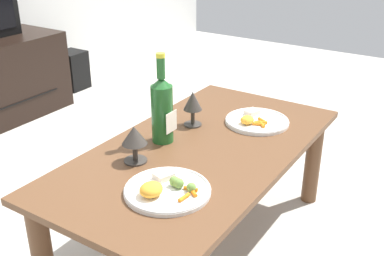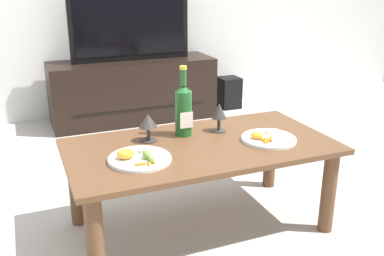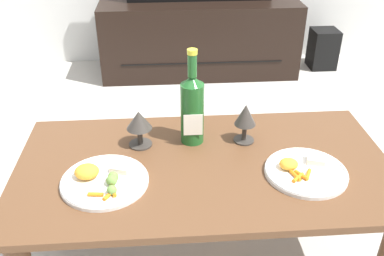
% 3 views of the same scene
% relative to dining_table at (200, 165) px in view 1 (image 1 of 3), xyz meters
% --- Properties ---
extents(ground_plane, '(6.40, 6.40, 0.00)m').
position_rel_dining_table_xyz_m(ground_plane, '(0.00, 0.00, -0.36)').
color(ground_plane, '#B7B2A8').
extents(dining_table, '(1.23, 0.65, 0.44)m').
position_rel_dining_table_xyz_m(dining_table, '(0.00, 0.00, 0.00)').
color(dining_table, brown).
rests_on(dining_table, ground_plane).
extents(floor_speaker, '(0.19, 0.19, 0.29)m').
position_rel_dining_table_xyz_m(floor_speaker, '(1.06, 1.80, -0.22)').
color(floor_speaker, black).
rests_on(floor_speaker, ground_plane).
extents(wine_bottle, '(0.08, 0.08, 0.34)m').
position_rel_dining_table_xyz_m(wine_bottle, '(-0.03, 0.15, 0.21)').
color(wine_bottle, '#1E5923').
rests_on(wine_bottle, dining_table).
extents(goblet_left, '(0.09, 0.09, 0.13)m').
position_rel_dining_table_xyz_m(goblet_left, '(-0.21, 0.13, 0.17)').
color(goblet_left, '#38332D').
rests_on(goblet_left, dining_table).
extents(goblet_right, '(0.08, 0.08, 0.14)m').
position_rel_dining_table_xyz_m(goblet_right, '(0.15, 0.13, 0.17)').
color(goblet_right, '#38332D').
rests_on(goblet_right, dining_table).
extents(dinner_plate_left, '(0.27, 0.27, 0.05)m').
position_rel_dining_table_xyz_m(dinner_plate_left, '(-0.32, -0.08, 0.09)').
color(dinner_plate_left, white).
rests_on(dinner_plate_left, dining_table).
extents(dinner_plate_right, '(0.26, 0.26, 0.04)m').
position_rel_dining_table_xyz_m(dinner_plate_right, '(0.31, -0.08, 0.09)').
color(dinner_plate_right, white).
rests_on(dinner_plate_right, dining_table).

